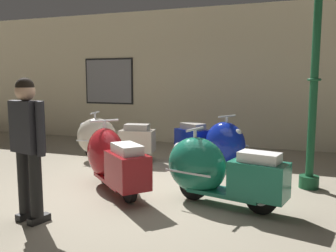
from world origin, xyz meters
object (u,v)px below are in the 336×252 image
scooter_2 (214,142)px  scooter_3 (214,170)px  scooter_1 (112,159)px  visitor_0 (28,140)px  scooter_0 (109,138)px  lamppost (315,66)px

scooter_2 → scooter_3: 2.02m
scooter_1 → visitor_0: size_ratio=0.94×
scooter_0 → lamppost: size_ratio=0.53×
scooter_0 → lamppost: (3.63, -0.61, 1.34)m
scooter_3 → visitor_0: visitor_0 is taller
scooter_0 → scooter_2: size_ratio=1.02×
visitor_0 → scooter_1: bearing=2.3°
visitor_0 → scooter_2: bearing=-9.2°
scooter_0 → scooter_1: 1.88m
lamppost → visitor_0: (-2.96, -2.37, -0.84)m
scooter_0 → scooter_3: bearing=135.9°
scooter_0 → scooter_3: scooter_3 is taller
scooter_2 → lamppost: size_ratio=0.52×
lamppost → scooter_3: bearing=-135.9°
scooter_0 → scooter_2: 2.05m
scooter_1 → scooter_3: 1.52m
scooter_1 → scooter_3: scooter_1 is taller
scooter_2 → visitor_0: size_ratio=0.98×
scooter_0 → visitor_0: bearing=93.7°
scooter_0 → scooter_2: bearing=177.7°
scooter_2 → lamppost: lamppost is taller
scooter_1 → lamppost: size_ratio=0.50×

